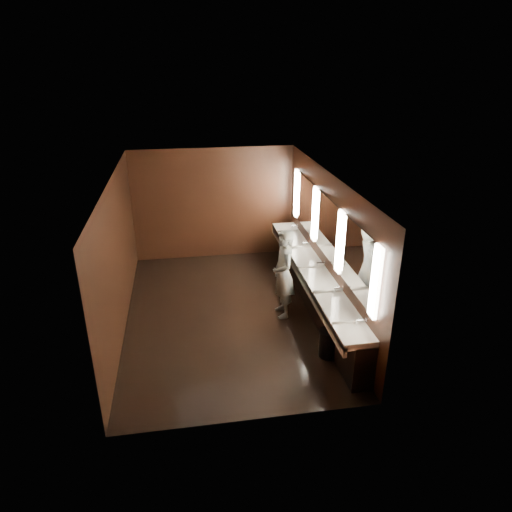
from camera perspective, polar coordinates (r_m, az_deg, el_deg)
The scene contains 10 objects.
floor at distance 9.35m, azimuth -3.57°, elevation -7.18°, with size 6.00×6.00×0.00m, color black.
ceiling at distance 8.28m, azimuth -4.06°, elevation 9.71°, with size 4.00×6.00×0.02m, color #2D2D2B.
wall_back at distance 11.53m, azimuth -5.33°, elevation 6.48°, with size 4.00×0.02×2.80m, color black.
wall_front at distance 6.08m, azimuth -0.87°, elevation -10.18°, with size 4.00×0.02×2.80m, color black.
wall_left at distance 8.78m, azimuth -16.89°, elevation -0.11°, with size 0.02×6.00×2.80m, color black.
wall_right at distance 9.11m, azimuth 8.82°, elevation 1.53°, with size 0.02×6.00×2.80m, color black.
sink_counter at distance 9.42m, azimuth 7.28°, elevation -3.64°, with size 0.55×5.40×1.01m.
mirror_band at distance 8.98m, azimuth 8.84°, elevation 3.60°, with size 0.06×5.03×1.15m.
person at distance 8.91m, azimuth 3.46°, elevation -2.25°, with size 0.66×0.43×1.80m, color #84A2C5.
trash_bin at distance 8.10m, azimuth 9.05°, elevation -10.71°, with size 0.33×0.33×0.51m, color black.
Camera 1 is at (-0.73, -8.00, 4.79)m, focal length 32.00 mm.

